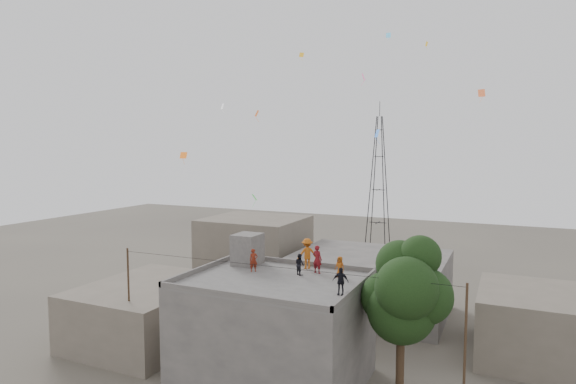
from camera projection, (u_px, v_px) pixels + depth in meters
name	position (u px, v px, depth m)	size (l,w,h in m)	color
ground	(274.00, 382.00, 28.15)	(140.00, 140.00, 0.00)	#4B463E
main_building	(274.00, 331.00, 27.88)	(10.00, 8.00, 6.10)	#524F4C
parapet	(274.00, 277.00, 27.60)	(10.00, 8.00, 0.30)	#524F4C
stair_head_box	(247.00, 249.00, 31.21)	(1.60, 1.80, 2.00)	#524F4C
neighbor_west	(149.00, 312.00, 34.37)	(8.00, 10.00, 4.00)	#635A4E
neighbor_north	(371.00, 284.00, 39.76)	(12.00, 9.00, 5.00)	#524F4C
neighbor_northwest	(255.00, 254.00, 46.49)	(9.00, 8.00, 7.00)	#635A4E
neighbor_east	(536.00, 325.00, 31.17)	(7.00, 8.00, 4.40)	#635A4E
tree	(405.00, 293.00, 25.08)	(4.90, 4.60, 9.10)	black
utility_line	(272.00, 327.00, 26.47)	(20.12, 0.62, 7.40)	black
transmission_tower	(378.00, 183.00, 65.20)	(2.97, 2.97, 20.01)	black
person_red_adult	(317.00, 259.00, 29.03)	(0.62, 0.41, 1.70)	maroon
person_orange_child	(340.00, 267.00, 28.12)	(0.60, 0.39, 1.23)	#9B4811
person_dark_child	(300.00, 264.00, 28.66)	(0.62, 0.48, 1.27)	black
person_dark_adult	(340.00, 281.00, 24.68)	(0.83, 0.35, 1.42)	black
person_orange_adult	(307.00, 254.00, 30.11)	(1.24, 0.71, 1.91)	#B55714
person_red_child	(254.00, 260.00, 29.40)	(0.51, 0.34, 1.40)	maroon
kites	(325.00, 104.00, 33.73)	(19.30, 14.86, 12.89)	orange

